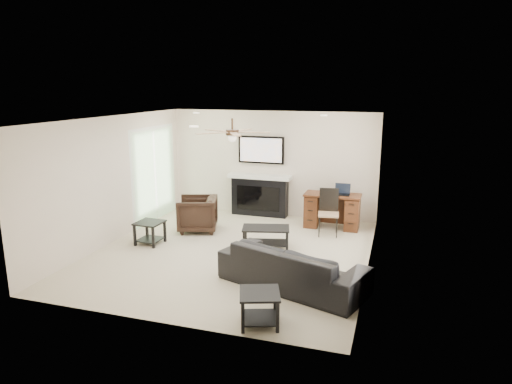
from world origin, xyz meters
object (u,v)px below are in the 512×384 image
desk (332,211)px  fireplace_unit (260,177)px  coffee_table (266,237)px  armchair (197,214)px  sofa (293,266)px

desk → fireplace_unit: bearing=165.9°
fireplace_unit → desk: (1.81, -0.46, -0.57)m
coffee_table → desk: desk is taller
coffee_table → fireplace_unit: bearing=96.0°
armchair → fireplace_unit: size_ratio=0.43×
armchair → fireplace_unit: bearing=131.4°
armchair → coffee_table: armchair is taller
armchair → coffee_table: 1.80m
sofa → fireplace_unit: 4.12m
sofa → fireplace_unit: bearing=-47.0°
armchair → desk: desk is taller
armchair → fireplace_unit: 1.91m
armchair → fireplace_unit: fireplace_unit is taller
fireplace_unit → coffee_table: bearing=-69.8°
sofa → coffee_table: (-0.90, 1.60, -0.14)m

